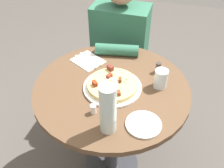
{
  "coord_description": "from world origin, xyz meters",
  "views": [
    {
      "loc": [
        0.29,
        -0.95,
        1.6
      ],
      "look_at": [
        0.0,
        -0.01,
        0.76
      ],
      "focal_mm": 40.46,
      "sensor_mm": 36.0,
      "label": 1
    }
  ],
  "objects_px": {
    "breakfast_pizza": "(112,84)",
    "water_bottle": "(108,109)",
    "salt_shaker": "(93,109)",
    "knife": "(86,61)",
    "person_seated": "(120,60)",
    "pizza_plate": "(112,87)",
    "dining_table": "(112,109)",
    "pepper_shaker": "(158,67)",
    "fork": "(90,59)",
    "water_glass": "(161,79)",
    "bread_plate": "(143,124)"
  },
  "relations": [
    {
      "from": "water_bottle",
      "to": "dining_table",
      "type": "bearing_deg",
      "value": 103.86
    },
    {
      "from": "pepper_shaker",
      "to": "knife",
      "type": "bearing_deg",
      "value": -175.61
    },
    {
      "from": "water_glass",
      "to": "breakfast_pizza",
      "type": "bearing_deg",
      "value": -160.18
    },
    {
      "from": "dining_table",
      "to": "bread_plate",
      "type": "xyz_separation_m",
      "value": [
        0.21,
        -0.21,
        0.18
      ]
    },
    {
      "from": "person_seated",
      "to": "fork",
      "type": "xyz_separation_m",
      "value": [
        -0.08,
        -0.37,
        0.24
      ]
    },
    {
      "from": "dining_table",
      "to": "water_glass",
      "type": "distance_m",
      "value": 0.34
    },
    {
      "from": "person_seated",
      "to": "pizza_plate",
      "type": "relative_size",
      "value": 3.77
    },
    {
      "from": "dining_table",
      "to": "knife",
      "type": "bearing_deg",
      "value": 142.55
    },
    {
      "from": "knife",
      "to": "salt_shaker",
      "type": "relative_size",
      "value": 3.88
    },
    {
      "from": "bread_plate",
      "to": "water_glass",
      "type": "xyz_separation_m",
      "value": [
        0.03,
        0.28,
        0.05
      ]
    },
    {
      "from": "person_seated",
      "to": "salt_shaker",
      "type": "distance_m",
      "value": 0.82
    },
    {
      "from": "dining_table",
      "to": "pizza_plate",
      "type": "relative_size",
      "value": 2.72
    },
    {
      "from": "bread_plate",
      "to": "pizza_plate",
      "type": "bearing_deg",
      "value": 135.55
    },
    {
      "from": "fork",
      "to": "water_bottle",
      "type": "height_order",
      "value": "water_bottle"
    },
    {
      "from": "water_glass",
      "to": "pepper_shaker",
      "type": "bearing_deg",
      "value": 103.99
    },
    {
      "from": "fork",
      "to": "water_glass",
      "type": "height_order",
      "value": "water_glass"
    },
    {
      "from": "water_bottle",
      "to": "pepper_shaker",
      "type": "bearing_deg",
      "value": 72.96
    },
    {
      "from": "dining_table",
      "to": "person_seated",
      "type": "relative_size",
      "value": 0.72
    },
    {
      "from": "knife",
      "to": "pepper_shaker",
      "type": "xyz_separation_m",
      "value": [
        0.42,
        0.03,
        0.02
      ]
    },
    {
      "from": "knife",
      "to": "breakfast_pizza",
      "type": "bearing_deg",
      "value": 169.16
    },
    {
      "from": "person_seated",
      "to": "water_bottle",
      "type": "relative_size",
      "value": 4.72
    },
    {
      "from": "bread_plate",
      "to": "fork",
      "type": "relative_size",
      "value": 0.89
    },
    {
      "from": "breakfast_pizza",
      "to": "water_bottle",
      "type": "distance_m",
      "value": 0.29
    },
    {
      "from": "knife",
      "to": "salt_shaker",
      "type": "height_order",
      "value": "salt_shaker"
    },
    {
      "from": "salt_shaker",
      "to": "water_glass",
      "type": "bearing_deg",
      "value": 46.03
    },
    {
      "from": "breakfast_pizza",
      "to": "fork",
      "type": "bearing_deg",
      "value": 134.21
    },
    {
      "from": "pizza_plate",
      "to": "fork",
      "type": "distance_m",
      "value": 0.28
    },
    {
      "from": "knife",
      "to": "water_bottle",
      "type": "bearing_deg",
      "value": 150.13
    },
    {
      "from": "fork",
      "to": "salt_shaker",
      "type": "bearing_deg",
      "value": 140.41
    },
    {
      "from": "pizza_plate",
      "to": "pepper_shaker",
      "type": "height_order",
      "value": "pepper_shaker"
    },
    {
      "from": "person_seated",
      "to": "breakfast_pizza",
      "type": "distance_m",
      "value": 0.64
    },
    {
      "from": "pepper_shaker",
      "to": "bread_plate",
      "type": "bearing_deg",
      "value": -89.91
    },
    {
      "from": "bread_plate",
      "to": "water_glass",
      "type": "relative_size",
      "value": 1.59
    },
    {
      "from": "fork",
      "to": "pepper_shaker",
      "type": "xyz_separation_m",
      "value": [
        0.4,
        0.0,
        0.02
      ]
    },
    {
      "from": "fork",
      "to": "water_bottle",
      "type": "bearing_deg",
      "value": 146.76
    },
    {
      "from": "water_glass",
      "to": "pepper_shaker",
      "type": "xyz_separation_m",
      "value": [
        -0.03,
        0.12,
        -0.02
      ]
    },
    {
      "from": "bread_plate",
      "to": "pepper_shaker",
      "type": "height_order",
      "value": "pepper_shaker"
    },
    {
      "from": "dining_table",
      "to": "salt_shaker",
      "type": "distance_m",
      "value": 0.29
    },
    {
      "from": "fork",
      "to": "breakfast_pizza",
      "type": "bearing_deg",
      "value": 161.99
    },
    {
      "from": "dining_table",
      "to": "breakfast_pizza",
      "type": "xyz_separation_m",
      "value": [
        0.01,
        -0.01,
        0.2
      ]
    },
    {
      "from": "bread_plate",
      "to": "fork",
      "type": "xyz_separation_m",
      "value": [
        -0.4,
        0.4,
        0.0
      ]
    },
    {
      "from": "pizza_plate",
      "to": "water_bottle",
      "type": "relative_size",
      "value": 1.25
    },
    {
      "from": "dining_table",
      "to": "salt_shaker",
      "type": "bearing_deg",
      "value": -97.13
    },
    {
      "from": "fork",
      "to": "salt_shaker",
      "type": "xyz_separation_m",
      "value": [
        0.16,
        -0.39,
        0.02
      ]
    },
    {
      "from": "knife",
      "to": "fork",
      "type": "bearing_deg",
      "value": -90.0
    },
    {
      "from": "pizza_plate",
      "to": "breakfast_pizza",
      "type": "relative_size",
      "value": 1.16
    },
    {
      "from": "breakfast_pizza",
      "to": "salt_shaker",
      "type": "bearing_deg",
      "value": -99.73
    },
    {
      "from": "pizza_plate",
      "to": "knife",
      "type": "xyz_separation_m",
      "value": [
        -0.22,
        0.17,
        0.0
      ]
    },
    {
      "from": "breakfast_pizza",
      "to": "water_bottle",
      "type": "relative_size",
      "value": 1.08
    },
    {
      "from": "pizza_plate",
      "to": "water_bottle",
      "type": "bearing_deg",
      "value": -77.28
    }
  ]
}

